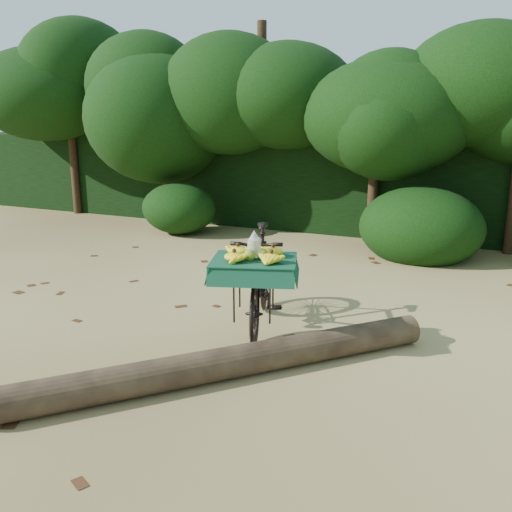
% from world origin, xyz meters
% --- Properties ---
extents(ground, '(80.00, 80.00, 0.00)m').
position_xyz_m(ground, '(0.00, 0.00, 0.00)').
color(ground, tan).
rests_on(ground, ground).
extents(vendor_bicycle, '(1.21, 1.93, 1.09)m').
position_xyz_m(vendor_bicycle, '(0.43, 0.53, 0.55)').
color(vendor_bicycle, black).
rests_on(vendor_bicycle, ground).
extents(fallen_log, '(2.77, 3.05, 0.28)m').
position_xyz_m(fallen_log, '(0.67, -0.63, 0.14)').
color(fallen_log, brown).
rests_on(fallen_log, ground).
extents(hedge_backdrop, '(26.00, 1.80, 1.80)m').
position_xyz_m(hedge_backdrop, '(0.00, 6.30, 0.90)').
color(hedge_backdrop, black).
rests_on(hedge_backdrop, ground).
extents(tree_row, '(14.50, 2.00, 4.00)m').
position_xyz_m(tree_row, '(-0.65, 5.50, 2.00)').
color(tree_row, black).
rests_on(tree_row, ground).
extents(bush_clumps, '(8.80, 1.70, 0.90)m').
position_xyz_m(bush_clumps, '(0.50, 4.30, 0.45)').
color(bush_clumps, black).
rests_on(bush_clumps, ground).
extents(leaf_litter, '(7.00, 7.30, 0.01)m').
position_xyz_m(leaf_litter, '(0.00, 0.65, 0.01)').
color(leaf_litter, '#452612').
rests_on(leaf_litter, ground).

